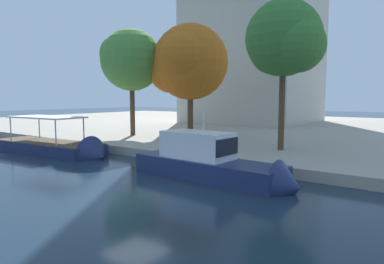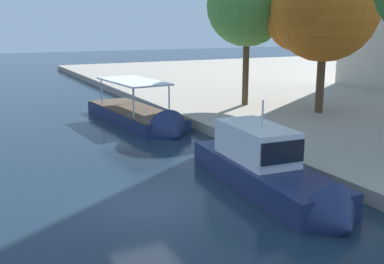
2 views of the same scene
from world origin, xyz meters
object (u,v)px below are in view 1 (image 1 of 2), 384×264
Objects in this scene: tour_boat_0 at (56,150)px; tree_2 at (284,42)px; motor_yacht_1 at (213,166)px; tree_0 at (186,63)px; tree_1 at (129,58)px.

tree_2 reaches higher than tour_boat_0.
tour_boat_0 is 1.18× the size of motor_yacht_1.
motor_yacht_1 is 17.44m from tree_0.
tree_0 is 6.05m from tree_1.
tour_boat_0 is 1.10× the size of tree_2.
tour_boat_0 is at bearing -151.06° from tree_2.
tree_0 is at bearing 136.50° from motor_yacht_1.
tree_2 is at bearing 89.78° from motor_yacht_1.
motor_yacht_1 is at bearing -94.33° from tree_2.
tree_0 is at bearing 165.33° from tree_2.
tree_0 is 1.02× the size of tree_2.
motor_yacht_1 is 0.95× the size of tree_1.
tree_0 is at bearing 28.01° from tree_1.
tree_2 reaches higher than motor_yacht_1.
tree_2 is at bearing -14.67° from tree_0.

